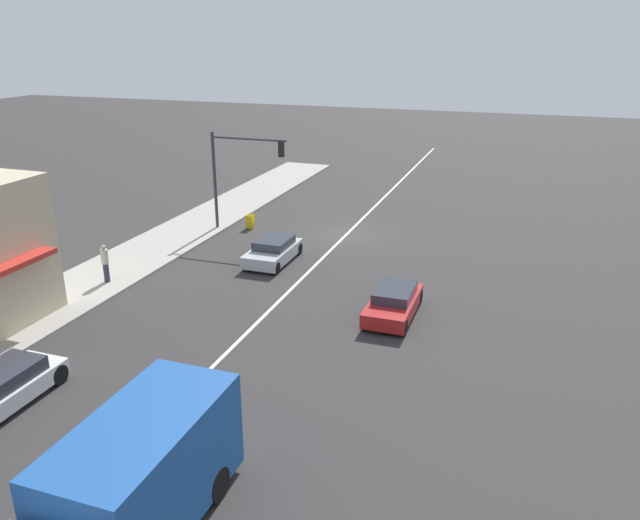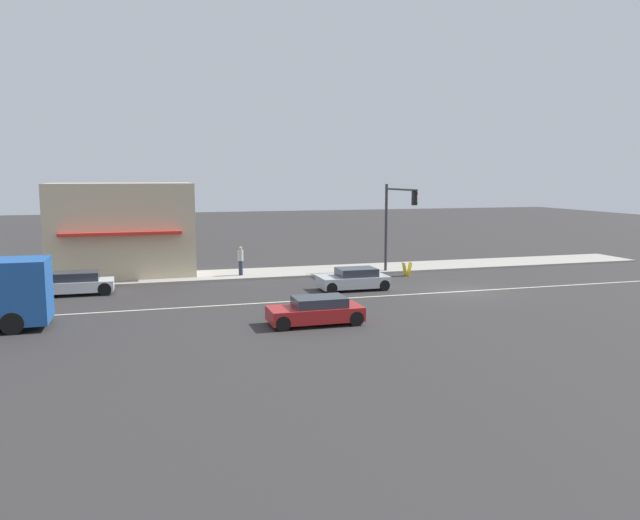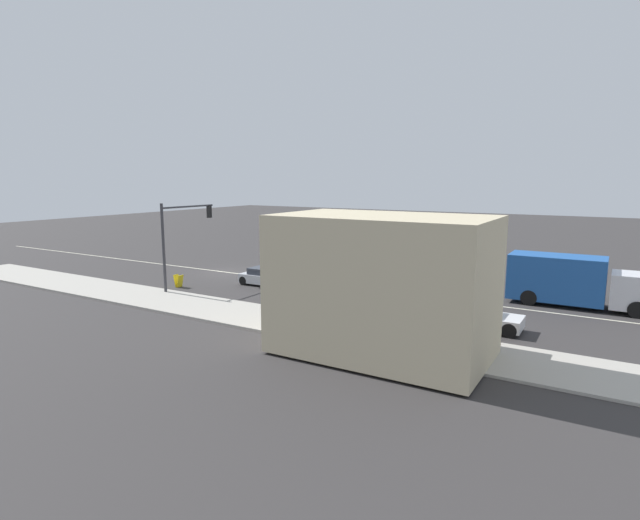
{
  "view_description": "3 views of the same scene",
  "coord_description": "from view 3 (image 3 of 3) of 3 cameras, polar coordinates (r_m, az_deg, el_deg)",
  "views": [
    {
      "loc": [
        -9.85,
        32.9,
        10.99
      ],
      "look_at": [
        -1.43,
        8.79,
        1.62
      ],
      "focal_mm": 35.0,
      "sensor_mm": 36.0,
      "label": 1
    },
    {
      "loc": [
        -29.79,
        17.01,
        6.22
      ],
      "look_at": [
        1.58,
        7.74,
        1.81
      ],
      "focal_mm": 35.0,
      "sensor_mm": 36.0,
      "label": 2
    },
    {
      "loc": [
        29.14,
        25.91,
        7.23
      ],
      "look_at": [
        0.68,
        8.89,
        1.82
      ],
      "focal_mm": 28.0,
      "sensor_mm": 36.0,
      "label": 3
    }
  ],
  "objects": [
    {
      "name": "ground_plane",
      "position": [
        31.05,
        15.3,
        -4.53
      ],
      "size": [
        160.0,
        160.0,
        0.0
      ],
      "primitive_type": "plane",
      "color": "#333030"
    },
    {
      "name": "sedan_silver",
      "position": [
        34.38,
        -6.01,
        -1.93
      ],
      "size": [
        1.85,
        3.8,
        1.2
      ],
      "color": "#B7BABF",
      "rests_on": "ground"
    },
    {
      "name": "delivery_truck",
      "position": [
        31.92,
        26.96,
        -2.15
      ],
      "size": [
        2.44,
        7.5,
        2.87
      ],
      "color": "silver",
      "rests_on": "ground"
    },
    {
      "name": "warning_aframe_sign",
      "position": [
        34.96,
        -15.86,
        -2.31
      ],
      "size": [
        0.45,
        0.53,
        0.84
      ],
      "color": "yellow",
      "rests_on": "ground"
    },
    {
      "name": "sidewalk_right",
      "position": [
        22.62,
        10.26,
        -9.36
      ],
      "size": [
        4.0,
        73.0,
        0.12
      ],
      "primitive_type": "cube",
      "color": "#A8A399",
      "rests_on": "ground"
    },
    {
      "name": "hatchback_red",
      "position": [
        38.3,
        5.62,
        -0.78
      ],
      "size": [
        1.76,
        3.95,
        1.17
      ],
      "color": "#AD1E1E",
      "rests_on": "ground"
    },
    {
      "name": "traffic_signal_main",
      "position": [
        33.7,
        -15.73,
        3.25
      ],
      "size": [
        4.59,
        0.34,
        5.6
      ],
      "color": "#333338",
      "rests_on": "sidewalk_right"
    },
    {
      "name": "lane_marking_center",
      "position": [
        39.66,
        -10.58,
        -1.39
      ],
      "size": [
        0.16,
        60.0,
        0.01
      ],
      "primitive_type": "cube",
      "color": "beige",
      "rests_on": "ground"
    },
    {
      "name": "building_corner_store",
      "position": [
        20.5,
        7.13,
        -2.83
      ],
      "size": [
        5.76,
        8.57,
        5.68
      ],
      "color": "#C6B793",
      "rests_on": "sidewalk_right"
    },
    {
      "name": "pedestrian",
      "position": [
        26.44,
        -4.71,
        -4.24
      ],
      "size": [
        0.34,
        0.34,
        1.79
      ],
      "color": "#282D42",
      "rests_on": "sidewalk_right"
    },
    {
      "name": "van_white",
      "position": [
        25.64,
        17.38,
        -6.16
      ],
      "size": [
        1.73,
        4.21,
        1.21
      ],
      "color": "silver",
      "rests_on": "ground"
    }
  ]
}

